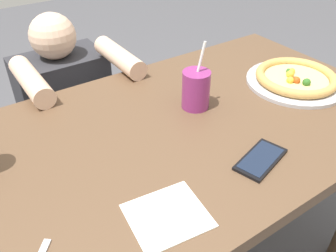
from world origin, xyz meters
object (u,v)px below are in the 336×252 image
Objects in this scene: pizza_near at (296,79)px; diner_seated at (71,124)px; drink_cup_colored at (196,89)px; cell_phone at (261,159)px.

diner_seated is at bearing 130.98° from pizza_near.
drink_cup_colored reaches higher than cell_phone.
drink_cup_colored is 1.25× the size of cell_phone.
diner_seated reaches higher than pizza_near.
cell_phone is 0.97m from diner_seated.
drink_cup_colored reaches higher than diner_seated.
pizza_near is 0.36× the size of diner_seated.
drink_cup_colored is at bearing 168.11° from pizza_near.
diner_seated is (-0.20, 0.89, -0.33)m from cell_phone.
diner_seated reaches higher than cell_phone.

